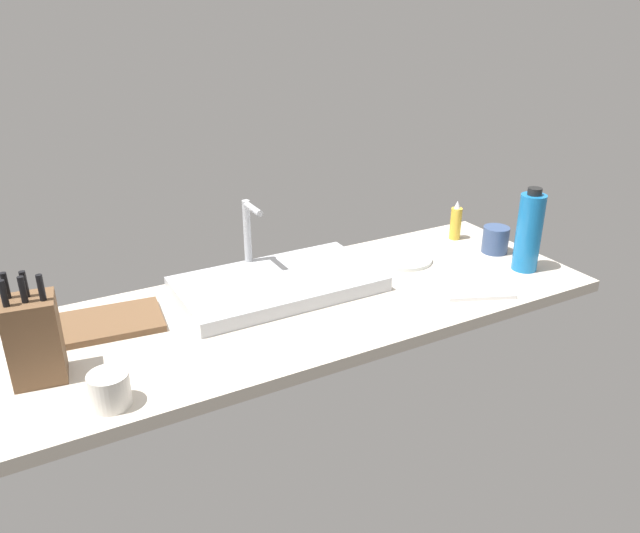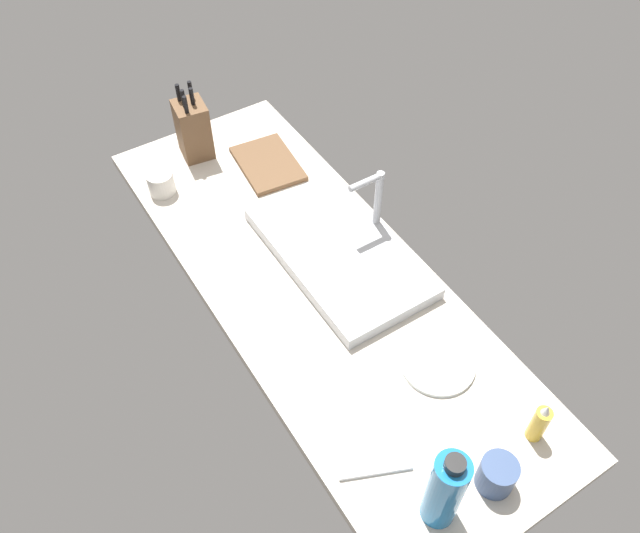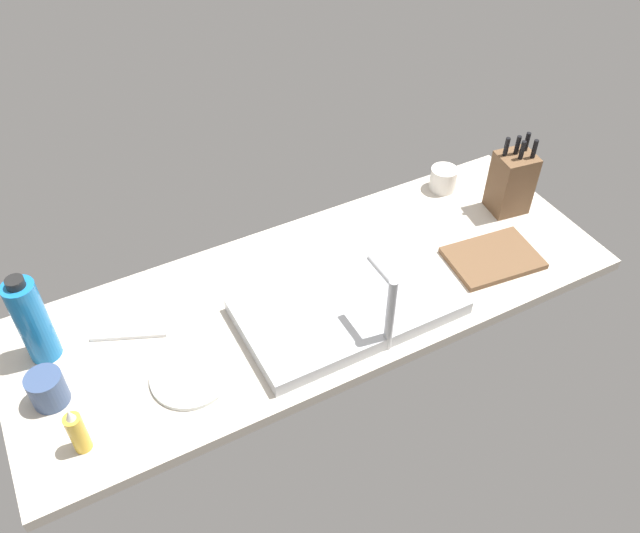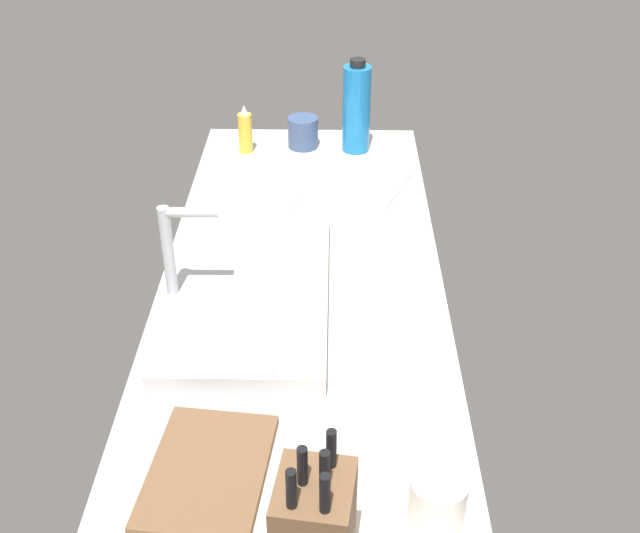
{
  "view_description": "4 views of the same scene",
  "coord_description": "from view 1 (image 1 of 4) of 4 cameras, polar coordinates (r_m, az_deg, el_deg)",
  "views": [
    {
      "loc": [
        -73.43,
        -141.74,
        85.37
      ],
      "look_at": [
        4.75,
        0.78,
        13.31
      ],
      "focal_mm": 34.71,
      "sensor_mm": 36.0,
      "label": 1
    },
    {
      "loc": [
        102.33,
        -63.92,
        152.0
      ],
      "look_at": [
        1.96,
        -0.11,
        11.71
      ],
      "focal_mm": 36.21,
      "sensor_mm": 36.0,
      "label": 2
    },
    {
      "loc": [
        60.24,
        115.54,
        138.9
      ],
      "look_at": [
        -1.46,
        -0.71,
        12.22
      ],
      "focal_mm": 37.07,
      "sensor_mm": 36.0,
      "label": 3
    },
    {
      "loc": [
        -140.55,
        -6.75,
        102.58
      ],
      "look_at": [
        -0.49,
        -4.16,
        10.17
      ],
      "focal_mm": 44.34,
      "sensor_mm": 36.0,
      "label": 4
    }
  ],
  "objects": [
    {
      "name": "faucet",
      "position": [
        1.92,
        -6.54,
        3.08
      ],
      "size": [
        5.5,
        11.93,
        24.29
      ],
      "color": "#B7BABF",
      "rests_on": "countertop_slab"
    },
    {
      "name": "soap_bottle",
      "position": [
        2.28,
        12.41,
        4.0
      ],
      "size": [
        4.04,
        4.04,
        14.37
      ],
      "color": "gold",
      "rests_on": "countertop_slab"
    },
    {
      "name": "water_bottle",
      "position": [
        2.06,
        18.71,
        3.05
      ],
      "size": [
        7.98,
        7.98,
        27.19
      ],
      "color": "#1970B7",
      "rests_on": "countertop_slab"
    },
    {
      "name": "dish_towel",
      "position": [
        1.93,
        14.0,
        -1.73
      ],
      "size": [
        25.57,
        24.36,
        1.2
      ],
      "primitive_type": "cube",
      "rotation": [
        0.0,
        0.0,
        -0.4
      ],
      "color": "white",
      "rests_on": "countertop_slab"
    },
    {
      "name": "sink_basin",
      "position": [
        1.85,
        -3.88,
        -1.61
      ],
      "size": [
        59.47,
        33.19,
        4.29
      ],
      "primitive_type": "cube",
      "color": "#B7BABF",
      "rests_on": "countertop_slab"
    },
    {
      "name": "dinner_plate",
      "position": [
        2.08,
        7.56,
        0.74
      ],
      "size": [
        20.15,
        20.15,
        1.2
      ],
      "primitive_type": "cylinder",
      "color": "silver",
      "rests_on": "countertop_slab"
    },
    {
      "name": "ceramic_cup",
      "position": [
        2.2,
        15.87,
        2.4
      ],
      "size": [
        8.85,
        8.85,
        9.06
      ],
      "primitive_type": "cylinder",
      "color": "#384C75",
      "rests_on": "countertop_slab"
    },
    {
      "name": "coffee_mug",
      "position": [
        1.43,
        -18.83,
        -10.7
      ],
      "size": [
        8.82,
        8.82,
        7.82
      ],
      "primitive_type": "cylinder",
      "color": "silver",
      "rests_on": "countertop_slab"
    },
    {
      "name": "knife_block",
      "position": [
        1.54,
        -24.86,
        -6.05
      ],
      "size": [
        12.65,
        11.6,
        26.46
      ],
      "rotation": [
        0.0,
        0.0,
        -0.13
      ],
      "color": "brown",
      "rests_on": "countertop_slab"
    },
    {
      "name": "countertop_slab",
      "position": [
        1.8,
        -1.21,
        -3.75
      ],
      "size": [
        172.87,
        62.66,
        3.5
      ],
      "primitive_type": "cube",
      "color": "beige",
      "rests_on": "ground"
    },
    {
      "name": "cutting_board",
      "position": [
        1.76,
        -18.66,
        -4.88
      ],
      "size": [
        28.28,
        21.43,
        1.8
      ],
      "primitive_type": "cube",
      "rotation": [
        0.0,
        0.0,
        -0.11
      ],
      "color": "brown",
      "rests_on": "countertop_slab"
    }
  ]
}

